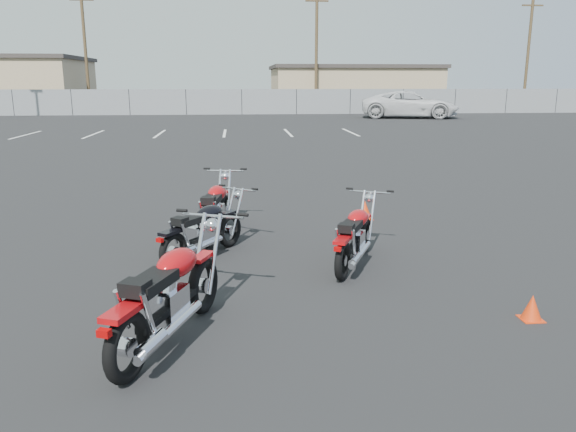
{
  "coord_description": "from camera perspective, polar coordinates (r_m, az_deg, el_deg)",
  "views": [
    {
      "loc": [
        -0.47,
        -6.67,
        2.42
      ],
      "look_at": [
        0.2,
        0.6,
        0.65
      ],
      "focal_mm": 35.0,
      "sensor_mm": 36.0,
      "label": 1
    }
  ],
  "objects": [
    {
      "name": "motorcycle_rear_red",
      "position": [
        7.5,
        6.84,
        -2.06
      ],
      "size": [
        1.12,
        1.76,
        0.89
      ],
      "color": "black",
      "rests_on": "ground"
    },
    {
      "name": "tan_building_east",
      "position": [
        51.75,
        6.56,
        12.91
      ],
      "size": [
        14.4,
        9.4,
        3.7
      ],
      "color": "tan",
      "rests_on": "ground"
    },
    {
      "name": "training_cone_extra",
      "position": [
        6.4,
        23.54,
        -8.51
      ],
      "size": [
        0.22,
        0.22,
        0.27
      ],
      "color": "red",
      "rests_on": "ground"
    },
    {
      "name": "motorcycle_third_red",
      "position": [
        5.37,
        -11.94,
        -7.88
      ],
      "size": [
        1.21,
        2.11,
        1.05
      ],
      "color": "black",
      "rests_on": "ground"
    },
    {
      "name": "training_cone_near",
      "position": [
        10.13,
        7.8,
        0.62
      ],
      "size": [
        0.27,
        0.27,
        0.33
      ],
      "color": "red",
      "rests_on": "ground"
    },
    {
      "name": "utility_pole_d",
      "position": [
        52.75,
        23.21,
        15.03
      ],
      "size": [
        1.8,
        0.24,
        9.0
      ],
      "color": "#42321F",
      "rests_on": "ground"
    },
    {
      "name": "utility_pole_c",
      "position": [
        46.18,
        2.9,
        16.42
      ],
      "size": [
        1.8,
        0.24,
        9.0
      ],
      "color": "#42321F",
      "rests_on": "ground"
    },
    {
      "name": "chainlink_fence",
      "position": [
        41.7,
        -4.72,
        11.49
      ],
      "size": [
        80.06,
        0.06,
        1.8
      ],
      "color": "slate",
      "rests_on": "ground"
    },
    {
      "name": "ground",
      "position": [
        7.11,
        -1.17,
        -6.27
      ],
      "size": [
        120.0,
        120.0,
        0.0
      ],
      "primitive_type": "plane",
      "color": "black",
      "rests_on": "ground"
    },
    {
      "name": "motorcycle_front_red",
      "position": [
        8.96,
        -7.34,
        0.69
      ],
      "size": [
        0.76,
        1.94,
        0.95
      ],
      "color": "black",
      "rests_on": "ground"
    },
    {
      "name": "white_van",
      "position": [
        38.45,
        12.3,
        11.78
      ],
      "size": [
        4.55,
        7.77,
        2.77
      ],
      "primitive_type": "imported",
      "rotation": [
        0.0,
        0.0,
        1.33
      ],
      "color": "silver",
      "rests_on": "ground"
    },
    {
      "name": "utility_pole_b",
      "position": [
        48.13,
        -19.89,
        15.54
      ],
      "size": [
        1.8,
        0.24,
        9.0
      ],
      "color": "#42321F",
      "rests_on": "ground"
    },
    {
      "name": "parking_line_stripes",
      "position": [
        26.86,
        -9.69,
        8.27
      ],
      "size": [
        15.12,
        4.0,
        0.01
      ],
      "color": "silver",
      "rests_on": "ground"
    },
    {
      "name": "motorcycle_second_black",
      "position": [
        7.85,
        -8.61,
        -1.43
      ],
      "size": [
        1.34,
        1.65,
        0.88
      ],
      "color": "black",
      "rests_on": "ground"
    }
  ]
}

